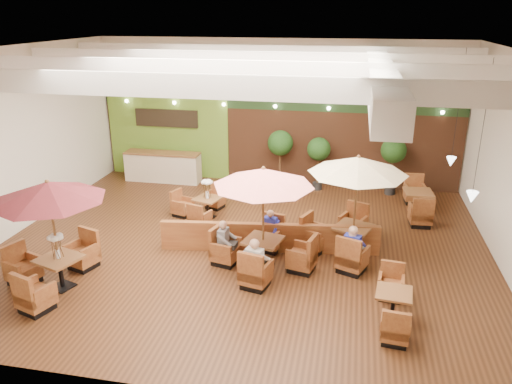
% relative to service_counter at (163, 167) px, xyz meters
% --- Properties ---
extents(room, '(14.04, 14.00, 5.52)m').
position_rel_service_counter_xyz_m(room, '(4.65, -3.88, 3.05)').
color(room, '#381E0F').
rests_on(room, ground).
extents(service_counter, '(3.00, 0.75, 1.18)m').
position_rel_service_counter_xyz_m(service_counter, '(0.00, 0.00, 0.00)').
color(service_counter, beige).
rests_on(service_counter, ground).
extents(booth_divider, '(6.13, 1.00, 0.85)m').
position_rel_service_counter_xyz_m(booth_divider, '(5.23, -5.32, -0.16)').
color(booth_divider, brown).
rests_on(booth_divider, ground).
extents(table_0, '(2.76, 2.92, 2.82)m').
position_rel_service_counter_xyz_m(table_0, '(0.48, -8.25, 1.42)').
color(table_0, brown).
rests_on(table_0, ground).
extents(table_1, '(2.87, 2.87, 2.81)m').
position_rel_service_counter_xyz_m(table_1, '(5.22, -6.26, 1.31)').
color(table_1, brown).
rests_on(table_1, ground).
extents(table_2, '(2.84, 3.01, 2.88)m').
position_rel_service_counter_xyz_m(table_2, '(7.46, -4.98, 1.47)').
color(table_2, brown).
rests_on(table_2, ground).
extents(table_3, '(1.73, 2.47, 1.47)m').
position_rel_service_counter_xyz_m(table_3, '(2.60, -3.30, -0.14)').
color(table_3, brown).
rests_on(table_3, ground).
extents(table_4, '(0.84, 2.32, 0.86)m').
position_rel_service_counter_xyz_m(table_4, '(8.46, -8.02, -0.26)').
color(table_4, brown).
rests_on(table_4, ground).
extents(table_5, '(0.98, 2.74, 1.01)m').
position_rel_service_counter_xyz_m(table_5, '(9.61, -1.60, -0.20)').
color(table_5, brown).
rests_on(table_5, ground).
extents(topiary_0, '(0.96, 0.96, 2.22)m').
position_rel_service_counter_xyz_m(topiary_0, '(4.68, 0.20, 1.07)').
color(topiary_0, black).
rests_on(topiary_0, ground).
extents(topiary_1, '(0.87, 0.87, 2.02)m').
position_rel_service_counter_xyz_m(topiary_1, '(6.13, 0.20, 0.92)').
color(topiary_1, black).
rests_on(topiary_1, ground).
extents(topiary_2, '(0.92, 0.92, 2.14)m').
position_rel_service_counter_xyz_m(topiary_2, '(8.83, 0.20, 1.01)').
color(topiary_2, black).
rests_on(topiary_2, ground).
extents(diner_0, '(0.46, 0.40, 0.86)m').
position_rel_service_counter_xyz_m(diner_0, '(5.22, -7.29, 0.20)').
color(diner_0, silver).
rests_on(diner_0, ground).
extents(diner_1, '(0.39, 0.34, 0.75)m').
position_rel_service_counter_xyz_m(diner_1, '(5.22, -5.23, 0.16)').
color(diner_1, '#2A34B9').
rests_on(diner_1, ground).
extents(diner_2, '(0.33, 0.40, 0.78)m').
position_rel_service_counter_xyz_m(diner_2, '(4.19, -6.26, 0.17)').
color(diner_2, gray).
rests_on(diner_2, ground).
extents(diner_3, '(0.46, 0.41, 0.86)m').
position_rel_service_counter_xyz_m(diner_3, '(7.53, -6.04, 0.20)').
color(diner_3, '#2A34B9').
rests_on(diner_3, ground).
extents(diner_4, '(0.42, 0.41, 0.74)m').
position_rel_service_counter_xyz_m(diner_4, '(7.53, -6.04, 0.15)').
color(diner_4, silver).
rests_on(diner_4, ground).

